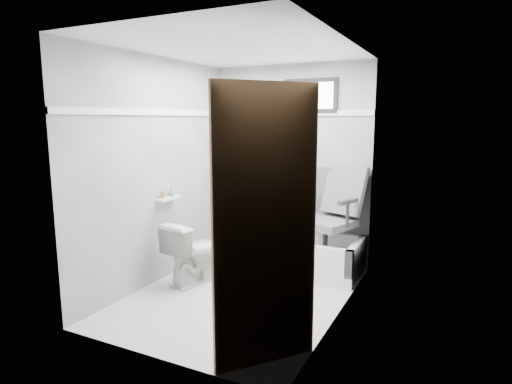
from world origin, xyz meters
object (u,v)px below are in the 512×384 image
Objects in this scene: bathtub at (295,252)px; office_chair at (326,215)px; soap_bottle_a at (163,193)px; toilet at (194,252)px; soap_bottle_b at (171,192)px; door at (282,245)px.

bathtub is 1.33× the size of office_chair.
office_chair is 1.81m from soap_bottle_a.
office_chair is 1.65× the size of toilet.
bathtub is 1.67m from soap_bottle_a.
toilet is at bearing -135.31° from bathtub.
bathtub is at bearing 33.67° from soap_bottle_b.
soap_bottle_b is at bearing 143.31° from door.
office_chair is 0.56× the size of door.
soap_bottle_a is at bearing 23.88° from toilet.
toilet is 2.21m from door.
office_chair is at bearing 4.20° from bathtub.
office_chair is 10.14× the size of soap_bottle_a.
toilet is at bearing 13.78° from soap_bottle_a.
soap_bottle_a reaches higher than toilet.
door is 18.03× the size of soap_bottle_a.
toilet is at bearing -10.88° from soap_bottle_b.
soap_bottle_a is (-1.17, -0.92, 0.76)m from bathtub.
soap_bottle_b is (-1.17, -0.78, 0.75)m from bathtub.
toilet is 0.71m from soap_bottle_a.
soap_bottle_b is at bearing 90.00° from soap_bottle_a.
soap_bottle_b is (-1.92, 1.43, -0.04)m from door.
toilet is (-0.85, -0.84, 0.12)m from bathtub.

